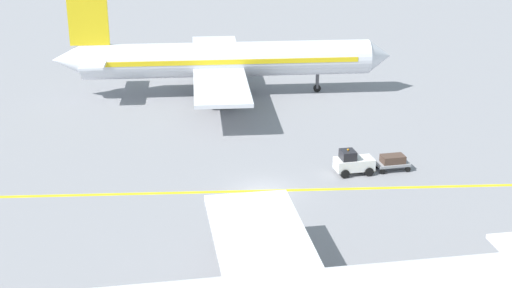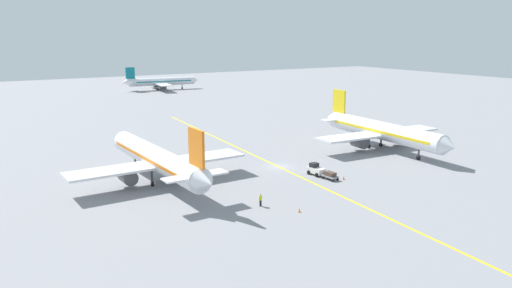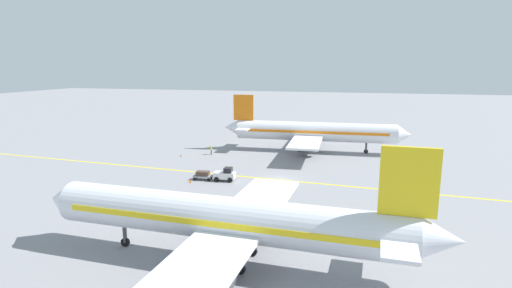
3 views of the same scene
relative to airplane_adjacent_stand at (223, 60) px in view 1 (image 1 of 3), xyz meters
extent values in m
plane|color=gray|center=(-25.04, -0.99, -3.71)|extent=(400.00, 400.00, 0.00)
cube|color=yellow|center=(-25.04, -0.99, -3.71)|extent=(8.02, 119.78, 0.01)
cylinder|color=silver|center=(-0.01, -0.44, 0.09)|extent=(4.55, 30.10, 3.60)
cone|color=silver|center=(-0.53, -16.63, 0.09)|extent=(3.49, 2.51, 3.42)
cone|color=silver|center=(0.51, 16.05, 0.39)|extent=(3.15, 3.10, 3.06)
cube|color=yellow|center=(-0.01, -0.44, 0.24)|extent=(4.49, 27.10, 0.50)
cube|color=silver|center=(0.02, 0.56, -0.63)|extent=(28.15, 6.09, 0.36)
cylinder|color=#4C4C51|center=(5.02, 0.40, -1.88)|extent=(2.30, 3.27, 2.20)
cylinder|color=#4C4C51|center=(-4.98, 0.72, -1.88)|extent=(2.30, 3.27, 2.20)
cube|color=yellow|center=(0.43, 13.55, 4.39)|extent=(0.49, 4.01, 5.00)
cube|color=silver|center=(0.41, 13.05, 0.49)|extent=(9.07, 2.68, 0.24)
cylinder|color=#4C4C51|center=(-0.32, -10.04, -2.31)|extent=(0.36, 0.36, 2.00)
cylinder|color=black|center=(-0.32, -10.04, -3.31)|extent=(0.31, 0.81, 0.80)
cylinder|color=#4C4C51|center=(1.65, 1.51, -2.31)|extent=(0.36, 0.36, 2.00)
cylinder|color=black|center=(1.65, 1.51, -3.31)|extent=(0.31, 0.81, 0.80)
cylinder|color=#4C4C51|center=(-1.55, 1.61, -2.31)|extent=(0.36, 0.36, 2.00)
cylinder|color=black|center=(-1.55, 1.61, -3.31)|extent=(0.31, 0.81, 0.80)
cube|color=white|center=(-22.60, -8.44, -2.91)|extent=(1.77, 3.13, 0.90)
cube|color=black|center=(-22.65, -7.90, -2.11)|extent=(1.37, 1.21, 0.70)
sphere|color=orange|center=(-22.65, -7.90, -1.68)|extent=(0.16, 0.16, 0.16)
cylinder|color=black|center=(-23.44, -7.54, -3.36)|extent=(0.31, 0.72, 0.70)
cylinder|color=black|center=(-21.95, -7.40, -3.36)|extent=(0.31, 0.72, 0.70)
cylinder|color=black|center=(-23.26, -9.48, -3.36)|extent=(0.31, 0.72, 0.70)
cylinder|color=black|center=(-21.77, -9.35, -3.36)|extent=(0.31, 0.72, 0.70)
cube|color=gray|center=(-22.31, -11.63, -3.17)|extent=(1.63, 2.72, 0.20)
cube|color=#4C382D|center=(-22.31, -11.63, -2.77)|extent=(1.28, 1.92, 0.60)
cylinder|color=black|center=(-23.03, -10.65, -3.49)|extent=(0.18, 0.45, 0.44)
cylinder|color=black|center=(-21.78, -10.54, -3.49)|extent=(0.18, 0.45, 0.44)
cylinder|color=black|center=(-22.84, -12.72, -3.49)|extent=(0.18, 0.45, 0.44)
cylinder|color=black|center=(-21.58, -12.61, -3.49)|extent=(0.18, 0.45, 0.44)
cone|color=orange|center=(-20.41, -12.70, -3.43)|extent=(0.32, 0.32, 0.55)
camera|label=1|loc=(-72.64, 5.28, 18.20)|focal=50.00mm
camera|label=2|loc=(-71.43, -70.90, 18.96)|focal=35.00mm
camera|label=3|loc=(29.17, 10.22, 12.35)|focal=28.00mm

